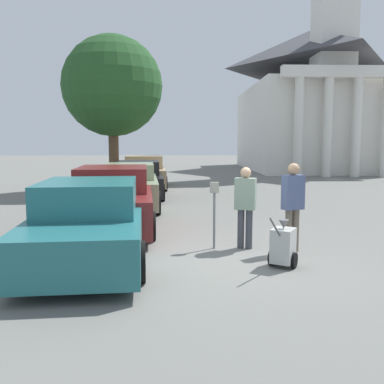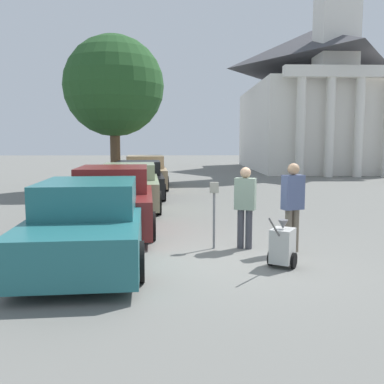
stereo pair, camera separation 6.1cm
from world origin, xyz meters
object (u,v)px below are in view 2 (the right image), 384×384
at_px(equipment_cart, 282,245).
at_px(parked_car_tan, 146,173).
at_px(parked_car_sage, 130,187).
at_px(parking_meter, 214,203).
at_px(person_supervisor, 293,202).
at_px(person_worker, 245,203).
at_px(church, 311,94).
at_px(parked_car_black, 139,180).
at_px(parked_car_maroon, 114,200).
at_px(parked_car_teal, 91,222).

bearing_deg(equipment_cart, parked_car_tan, 135.26).
bearing_deg(parked_car_tan, parked_car_sage, -94.61).
xyz_separation_m(parked_car_sage, parking_meter, (2.40, -5.49, 0.26)).
bearing_deg(person_supervisor, parking_meter, -33.26).
xyz_separation_m(person_worker, equipment_cart, (0.47, -1.32, -0.57)).
distance_m(parked_car_tan, person_supervisor, 12.60).
height_order(person_worker, church, church).
xyz_separation_m(parked_car_black, equipment_cart, (3.51, -9.81, -0.27)).
bearing_deg(parked_car_maroon, equipment_cart, -50.25).
distance_m(person_worker, church, 26.83).
height_order(parked_car_sage, person_supervisor, person_supervisor).
height_order(parking_meter, person_supervisor, person_supervisor).
xyz_separation_m(parked_car_maroon, parked_car_tan, (-0.00, 9.40, -0.01)).
relative_size(parked_car_teal, parked_car_tan, 1.01).
height_order(parked_car_maroon, person_worker, person_worker).
xyz_separation_m(parked_car_teal, person_worker, (3.03, 0.61, 0.28)).
distance_m(person_worker, equipment_cart, 1.51).
relative_size(parked_car_black, parked_car_tan, 0.97).
relative_size(parked_car_tan, person_supervisor, 2.91).
bearing_deg(parked_car_black, parked_car_teal, -94.60).
bearing_deg(parked_car_black, parked_car_sage, -94.61).
bearing_deg(parked_car_maroon, person_supervisor, -37.73).
bearing_deg(parked_car_teal, parked_car_tan, 85.40).
height_order(parked_car_maroon, parked_car_sage, parked_car_maroon).
xyz_separation_m(parked_car_black, person_worker, (3.03, -8.49, 0.30)).
height_order(parking_meter, church, church).
height_order(parked_car_maroon, church, church).
bearing_deg(parking_meter, church, 69.38).
xyz_separation_m(parked_car_maroon, parking_meter, (2.40, -2.25, 0.24)).
relative_size(parked_car_tan, equipment_cart, 5.20).
bearing_deg(parking_meter, parked_car_maroon, 136.80).
bearing_deg(parked_car_teal, person_supervisor, -0.08).
distance_m(parked_car_sage, parking_meter, 6.00).
relative_size(parking_meter, person_supervisor, 0.77).
xyz_separation_m(parked_car_black, parking_meter, (2.40, -8.48, 0.30)).
xyz_separation_m(parked_car_maroon, person_supervisor, (3.93, -2.57, 0.30)).
height_order(person_worker, equipment_cart, person_worker).
relative_size(parked_car_teal, parking_meter, 3.80).
xyz_separation_m(parked_car_teal, equipment_cart, (3.50, -0.71, -0.29)).
xyz_separation_m(parking_meter, church, (9.36, 24.88, 4.89)).
distance_m(parked_car_teal, parking_meter, 2.49).
xyz_separation_m(parked_car_teal, person_supervisor, (3.93, 0.31, 0.34)).
xyz_separation_m(parked_car_black, person_supervisor, (3.93, -8.79, 0.36)).
height_order(parked_car_sage, equipment_cart, parked_car_sage).
bearing_deg(parked_car_tan, person_worker, -80.04).
distance_m(parked_car_maroon, equipment_cart, 5.02).
bearing_deg(parked_car_tan, parking_meter, -82.98).
xyz_separation_m(parked_car_teal, parking_meter, (2.40, 0.63, 0.28)).
distance_m(parked_car_maroon, parked_car_black, 6.23).
relative_size(parking_meter, equipment_cart, 1.38).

